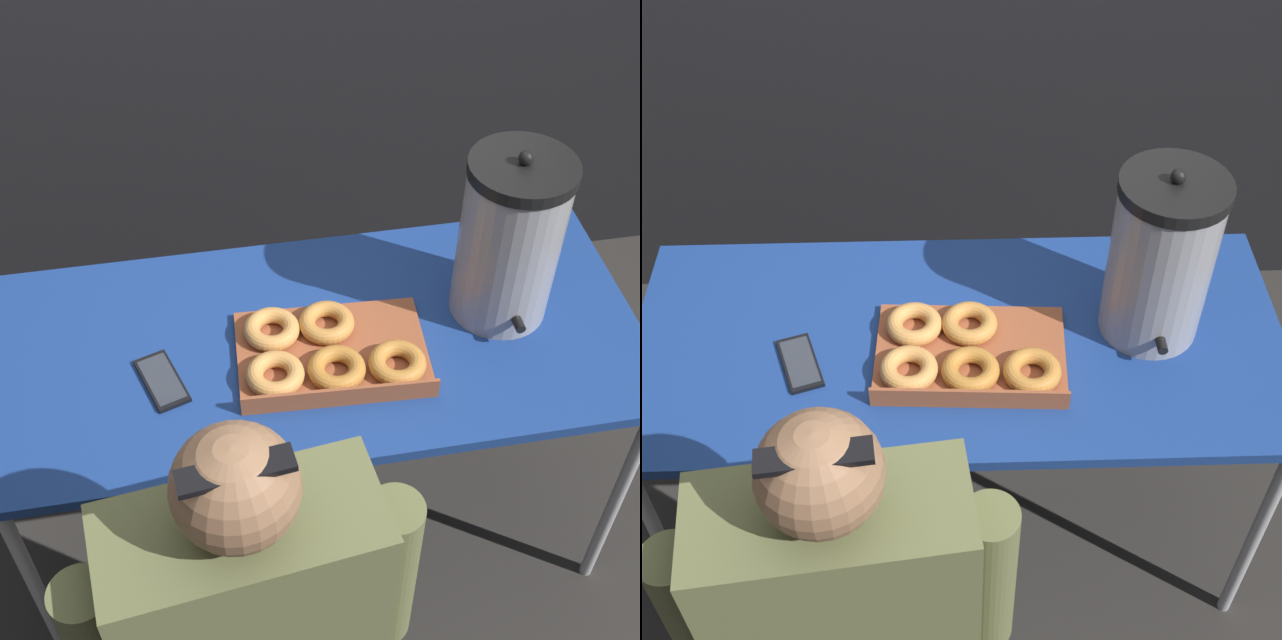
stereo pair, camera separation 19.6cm
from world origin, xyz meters
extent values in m
plane|color=#2D2B28|center=(0.00, 0.00, 0.00)|extent=(12.00, 12.00, 0.00)
cube|color=navy|center=(0.00, 0.00, 0.74)|extent=(1.47, 0.68, 0.03)
cylinder|color=#ADADB2|center=(-0.69, -0.29, 0.36)|extent=(0.03, 0.03, 0.72)
cylinder|color=#ADADB2|center=(0.69, -0.29, 0.36)|extent=(0.03, 0.03, 0.72)
cylinder|color=#ADADB2|center=(-0.69, 0.29, 0.36)|extent=(0.03, 0.03, 0.72)
cylinder|color=#ADADB2|center=(0.69, 0.29, 0.36)|extent=(0.03, 0.03, 0.72)
cube|color=brown|center=(0.02, -0.06, 0.76)|extent=(0.43, 0.31, 0.02)
cube|color=brown|center=(0.02, -0.19, 0.79)|extent=(0.42, 0.03, 0.04)
torus|color=#D4924A|center=(-0.11, -0.12, 0.79)|extent=(0.15, 0.15, 0.04)
torus|color=#B8762F|center=(0.02, -0.12, 0.79)|extent=(0.14, 0.14, 0.04)
torus|color=#BD7B33|center=(0.15, -0.13, 0.79)|extent=(0.17, 0.17, 0.04)
torus|color=#D39149|center=(-0.10, 0.01, 0.79)|extent=(0.17, 0.17, 0.04)
torus|color=#C6843C|center=(0.02, 0.01, 0.79)|extent=(0.18, 0.18, 0.04)
cylinder|color=#939399|center=(0.43, 0.03, 0.94)|extent=(0.22, 0.22, 0.38)
cylinder|color=black|center=(0.43, 0.03, 1.14)|extent=(0.23, 0.23, 0.03)
sphere|color=black|center=(0.43, 0.03, 1.17)|extent=(0.03, 0.03, 0.03)
cylinder|color=black|center=(0.43, -0.09, 0.82)|extent=(0.02, 0.06, 0.02)
cube|color=black|center=(-0.35, -0.07, 0.76)|extent=(0.12, 0.17, 0.01)
cube|color=#2D333D|center=(-0.35, -0.07, 0.76)|extent=(0.10, 0.15, 0.00)
cube|color=#60663D|center=(-0.23, -0.59, 0.74)|extent=(0.49, 0.26, 0.53)
sphere|color=#8E6647|center=(-0.23, -0.59, 1.11)|extent=(0.20, 0.20, 0.20)
cube|color=black|center=(-0.22, -0.62, 1.18)|extent=(0.17, 0.06, 0.01)
cylinder|color=#60663D|center=(0.04, -0.56, 0.71)|extent=(0.10, 0.10, 0.42)
camera|label=1|loc=(-0.23, -1.34, 2.23)|focal=50.00mm
camera|label=2|loc=(-0.04, -1.36, 2.23)|focal=50.00mm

